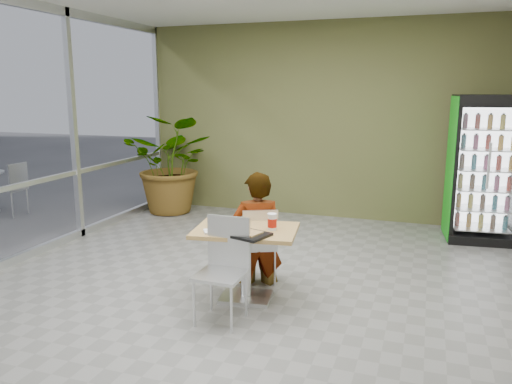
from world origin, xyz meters
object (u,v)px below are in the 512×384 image
chair_far (259,240)px  dining_table (246,249)px  chair_near (225,260)px  beverage_fridge (485,169)px  potted_plant (173,164)px  soda_cup (272,222)px  seated_woman (257,241)px  cafeteria_tray (245,234)px

chair_far → dining_table: bearing=65.2°
chair_near → beverage_fridge: (2.48, 3.47, 0.46)m
chair_far → potted_plant: potted_plant is taller
chair_near → soda_cup: size_ratio=5.76×
seated_woman → cafeteria_tray: bearing=74.0°
chair_far → beverage_fridge: beverage_fridge is taller
soda_cup → cafeteria_tray: bearing=-125.3°
chair_near → soda_cup: bearing=59.0°
seated_woman → cafeteria_tray: 0.77m
beverage_fridge → dining_table: bearing=-134.8°
seated_woman → chair_near: bearing=64.5°
chair_far → cafeteria_tray: size_ratio=1.94×
dining_table → potted_plant: potted_plant is taller
dining_table → seated_woman: bearing=95.6°
seated_woman → cafeteria_tray: size_ratio=3.51×
chair_far → soda_cup: bearing=98.1°
beverage_fridge → soda_cup: bearing=-132.0°
dining_table → cafeteria_tray: bearing=-71.8°
chair_far → potted_plant: size_ratio=0.50×
potted_plant → cafeteria_tray: bearing=-52.3°
dining_table → potted_plant: 3.96m
chair_far → beverage_fridge: size_ratio=0.42×
chair_far → chair_near: (-0.04, -0.90, 0.06)m
dining_table → seated_woman: seated_woman is taller
cafeteria_tray → potted_plant: (-2.55, 3.30, 0.09)m
beverage_fridge → cafeteria_tray: bearing=-131.9°
chair_far → soda_cup: soda_cup is taller
seated_woman → soda_cup: 0.64m
potted_plant → dining_table: bearing=-51.2°
seated_woman → soda_cup: (0.31, -0.43, 0.36)m
chair_near → seated_woman: size_ratio=0.62×
cafeteria_tray → potted_plant: bearing=127.7°
dining_table → soda_cup: soda_cup is taller
chair_near → beverage_fridge: 4.30m
cafeteria_tray → soda_cup: bearing=54.7°
cafeteria_tray → seated_woman: bearing=99.8°
dining_table → seated_woman: size_ratio=0.71×
cafeteria_tray → beverage_fridge: (2.37, 3.25, 0.26)m
seated_woman → potted_plant: (-2.43, 2.60, 0.38)m
chair_near → soda_cup: 0.64m
cafeteria_tray → potted_plant: 4.17m
seated_woman → potted_plant: 3.58m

